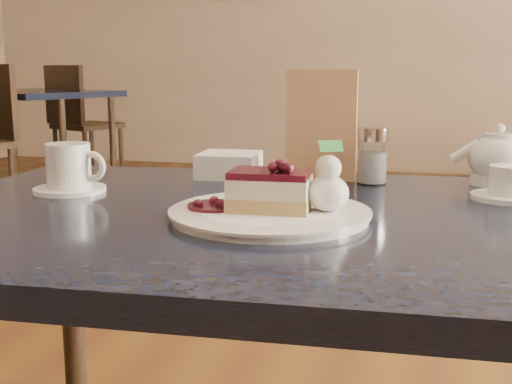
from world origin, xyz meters
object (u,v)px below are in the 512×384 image
(dessert_plate, at_px, (270,214))
(bg_table_far_left, at_px, (39,188))
(coffee_set, at_px, (70,171))
(main_table, at_px, (275,259))
(tea_set, at_px, (499,165))
(cheesecake_slice, at_px, (270,191))

(dessert_plate, xyz_separation_m, bg_table_far_left, (-2.45, 3.01, -0.62))
(bg_table_far_left, bearing_deg, coffee_set, -34.12)
(coffee_set, xyz_separation_m, bg_table_far_left, (-2.08, 2.91, -0.65))
(dessert_plate, relative_size, bg_table_far_left, 0.15)
(main_table, distance_m, coffee_set, 0.38)
(dessert_plate, xyz_separation_m, coffee_set, (-0.37, 0.10, 0.03))
(coffee_set, height_order, tea_set, tea_set)
(bg_table_far_left, bearing_deg, dessert_plate, -30.54)
(main_table, height_order, bg_table_far_left, bg_table_far_left)
(main_table, distance_m, dessert_plate, 0.09)
(tea_set, bearing_deg, cheesecake_slice, -133.86)
(cheesecake_slice, distance_m, coffee_set, 0.38)
(main_table, height_order, coffee_set, coffee_set)
(main_table, xyz_separation_m, cheesecake_slice, (0.00, -0.05, 0.11))
(dessert_plate, bearing_deg, main_table, 94.28)
(main_table, distance_m, bg_table_far_left, 3.88)
(tea_set, bearing_deg, main_table, -138.36)
(cheesecake_slice, bearing_deg, main_table, 90.00)
(coffee_set, bearing_deg, main_table, -8.36)
(main_table, relative_size, coffee_set, 9.00)
(cheesecake_slice, bearing_deg, bg_table_far_left, 124.79)
(coffee_set, bearing_deg, cheesecake_slice, -15.08)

